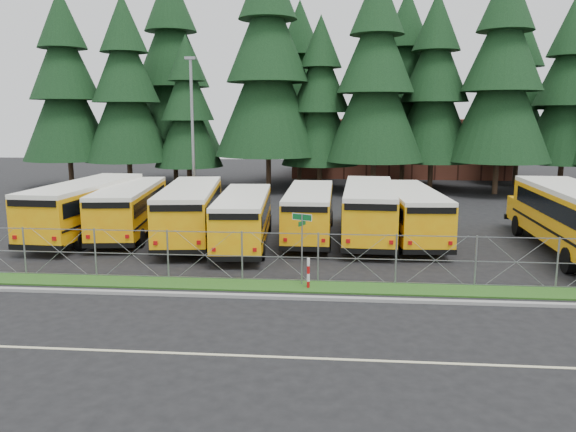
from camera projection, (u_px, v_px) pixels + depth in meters
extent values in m
plane|color=black|center=(343.00, 276.00, 22.93)|extent=(120.00, 120.00, 0.00)
cube|color=gray|center=(344.00, 299.00, 19.88)|extent=(50.00, 0.25, 0.12)
cube|color=#163F12|center=(344.00, 288.00, 21.26)|extent=(50.00, 1.40, 0.06)
cube|color=beige|center=(345.00, 360.00, 15.09)|extent=(50.00, 0.12, 0.01)
cube|color=brown|center=(396.00, 147.00, 61.07)|extent=(22.00, 10.00, 6.00)
cylinder|color=gray|center=(302.00, 250.00, 21.42)|extent=(0.06, 0.06, 2.80)
cube|color=#0C5925|center=(302.00, 217.00, 21.20)|extent=(0.74, 0.36, 0.22)
cube|color=white|center=(302.00, 217.00, 21.20)|extent=(0.77, 0.37, 0.26)
cube|color=#0C5925|center=(302.00, 223.00, 21.24)|extent=(0.25, 0.51, 0.18)
cylinder|color=#B20C0C|center=(308.00, 274.00, 21.11)|extent=(0.11, 0.11, 1.20)
cylinder|color=gray|center=(193.00, 138.00, 36.71)|extent=(0.20, 0.20, 10.00)
cube|color=gray|center=(190.00, 58.00, 35.81)|extent=(0.70, 0.35, 0.18)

